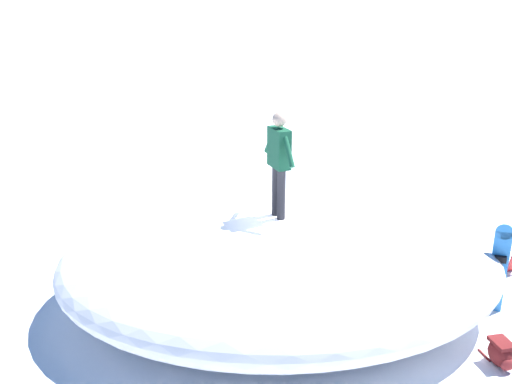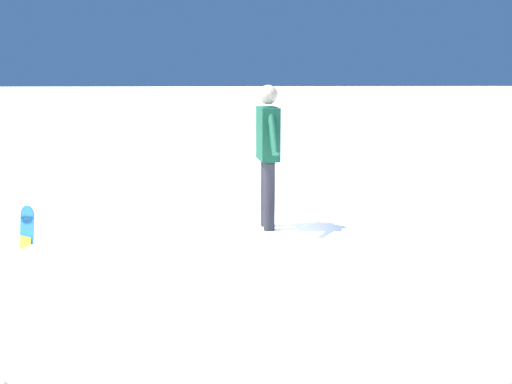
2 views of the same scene
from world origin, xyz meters
TOP-DOWN VIEW (x-y plane):
  - ground at (0.00, 0.00)m, footprint 240.00×240.00m
  - snow_mound at (0.33, -0.09)m, footprint 8.44×7.16m
  - snowboarder_standing at (0.38, -0.09)m, footprint 0.28×1.06m
  - snowboard_secondary_upright at (-3.07, 1.20)m, footprint 0.36×0.34m
  - backpack_near at (-2.25, 2.51)m, footprint 0.33×0.69m

SIDE VIEW (x-z plane):
  - ground at x=0.00m, z-range 0.00..0.00m
  - backpack_near at x=-2.25m, z-range 0.01..0.42m
  - snow_mound at x=0.33m, z-range 0.00..1.67m
  - snowboard_secondary_upright at x=-3.07m, z-range 0.03..1.71m
  - snowboarder_standing at x=0.38m, z-range 1.81..3.58m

